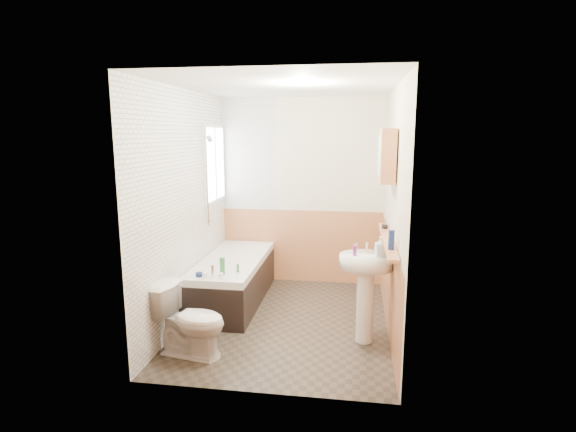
# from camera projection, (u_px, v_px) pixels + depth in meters

# --- Properties ---
(floor) EXTENTS (2.80, 2.80, 0.00)m
(floor) POSITION_uv_depth(u_px,v_px,m) (286.00, 321.00, 4.94)
(floor) COLOR #2F2821
(floor) RESTS_ON ground
(ceiling) EXTENTS (2.80, 2.80, 0.00)m
(ceiling) POSITION_uv_depth(u_px,v_px,m) (286.00, 86.00, 4.48)
(ceiling) COLOR white
(ceiling) RESTS_ON ground
(wall_back) EXTENTS (2.20, 0.02, 2.50)m
(wall_back) POSITION_uv_depth(u_px,v_px,m) (302.00, 192.00, 6.08)
(wall_back) COLOR beige
(wall_back) RESTS_ON ground
(wall_front) EXTENTS (2.20, 0.02, 2.50)m
(wall_front) POSITION_uv_depth(u_px,v_px,m) (257.00, 241.00, 3.34)
(wall_front) COLOR beige
(wall_front) RESTS_ON ground
(wall_left) EXTENTS (0.02, 2.80, 2.50)m
(wall_left) POSITION_uv_depth(u_px,v_px,m) (185.00, 207.00, 4.87)
(wall_left) COLOR beige
(wall_left) RESTS_ON ground
(wall_right) EXTENTS (0.02, 2.80, 2.50)m
(wall_right) POSITION_uv_depth(u_px,v_px,m) (394.00, 212.00, 4.55)
(wall_right) COLOR beige
(wall_right) RESTS_ON ground
(wainscot_right) EXTENTS (0.01, 2.80, 1.00)m
(wainscot_right) POSITION_uv_depth(u_px,v_px,m) (389.00, 282.00, 4.69)
(wainscot_right) COLOR #C87F52
(wainscot_right) RESTS_ON wall_right
(wainscot_front) EXTENTS (2.20, 0.01, 1.00)m
(wainscot_front) POSITION_uv_depth(u_px,v_px,m) (259.00, 334.00, 3.50)
(wainscot_front) COLOR #C87F52
(wainscot_front) RESTS_ON wall_front
(wainscot_back) EXTENTS (2.20, 0.01, 1.00)m
(wainscot_back) POSITION_uv_depth(u_px,v_px,m) (301.00, 246.00, 6.20)
(wainscot_back) COLOR #C87F52
(wainscot_back) RESTS_ON wall_back
(tile_cladding_left) EXTENTS (0.01, 2.80, 2.50)m
(tile_cladding_left) POSITION_uv_depth(u_px,v_px,m) (187.00, 207.00, 4.87)
(tile_cladding_left) COLOR white
(tile_cladding_left) RESTS_ON wall_left
(tile_return_back) EXTENTS (0.75, 0.01, 1.50)m
(tile_return_back) POSITION_uv_depth(u_px,v_px,m) (249.00, 155.00, 6.07)
(tile_return_back) COLOR white
(tile_return_back) RESTS_ON wall_back
(window) EXTENTS (0.03, 0.79, 0.99)m
(window) POSITION_uv_depth(u_px,v_px,m) (215.00, 164.00, 5.71)
(window) COLOR white
(window) RESTS_ON wall_left
(bathtub) EXTENTS (0.70, 1.75, 0.69)m
(bathtub) POSITION_uv_depth(u_px,v_px,m) (233.00, 279.00, 5.48)
(bathtub) COLOR black
(bathtub) RESTS_ON floor
(shower_riser) EXTENTS (0.11, 0.08, 1.25)m
(shower_riser) POSITION_uv_depth(u_px,v_px,m) (207.00, 165.00, 5.35)
(shower_riser) COLOR silver
(shower_riser) RESTS_ON wall_left
(toilet) EXTENTS (0.74, 0.50, 0.67)m
(toilet) POSITION_uv_depth(u_px,v_px,m) (190.00, 321.00, 4.14)
(toilet) COLOR white
(toilet) RESTS_ON floor
(sink) EXTENTS (0.52, 0.42, 1.00)m
(sink) POSITION_uv_depth(u_px,v_px,m) (366.00, 280.00, 4.36)
(sink) COLOR white
(sink) RESTS_ON floor
(pine_shelf) EXTENTS (0.10, 1.51, 0.03)m
(pine_shelf) POSITION_uv_depth(u_px,v_px,m) (388.00, 240.00, 4.37)
(pine_shelf) COLOR #C87F52
(pine_shelf) RESTS_ON wall_right
(medicine_cabinet) EXTENTS (0.15, 0.58, 0.52)m
(medicine_cabinet) POSITION_uv_depth(u_px,v_px,m) (387.00, 155.00, 4.42)
(medicine_cabinet) COLOR #C87F52
(medicine_cabinet) RESTS_ON wall_right
(foam_can) EXTENTS (0.06, 0.06, 0.18)m
(foam_can) POSITION_uv_depth(u_px,v_px,m) (391.00, 240.00, 3.94)
(foam_can) COLOR navy
(foam_can) RESTS_ON pine_shelf
(green_bottle) EXTENTS (0.05, 0.05, 0.20)m
(green_bottle) POSITION_uv_depth(u_px,v_px,m) (390.00, 233.00, 4.16)
(green_bottle) COLOR silver
(green_bottle) RESTS_ON pine_shelf
(black_jar) EXTENTS (0.07, 0.07, 0.04)m
(black_jar) POSITION_uv_depth(u_px,v_px,m) (385.00, 226.00, 4.82)
(black_jar) COLOR black
(black_jar) RESTS_ON pine_shelf
(soap_bottle) EXTENTS (0.12, 0.20, 0.09)m
(soap_bottle) POSITION_uv_depth(u_px,v_px,m) (380.00, 252.00, 4.25)
(soap_bottle) COLOR silver
(soap_bottle) RESTS_ON sink
(clear_bottle) EXTENTS (0.04, 0.04, 0.10)m
(clear_bottle) POSITION_uv_depth(u_px,v_px,m) (355.00, 251.00, 4.26)
(clear_bottle) COLOR purple
(clear_bottle) RESTS_ON sink
(blue_gel) EXTENTS (0.05, 0.03, 0.19)m
(blue_gel) POSITION_uv_depth(u_px,v_px,m) (222.00, 266.00, 4.79)
(blue_gel) COLOR #388447
(blue_gel) RESTS_ON bathtub
(cream_jar) EXTENTS (0.08, 0.08, 0.04)m
(cream_jar) POSITION_uv_depth(u_px,v_px,m) (199.00, 274.00, 4.73)
(cream_jar) COLOR navy
(cream_jar) RESTS_ON bathtub
(orange_bottle) EXTENTS (0.04, 0.04, 0.09)m
(orange_bottle) POSITION_uv_depth(u_px,v_px,m) (238.00, 268.00, 4.87)
(orange_bottle) COLOR #388447
(orange_bottle) RESTS_ON bathtub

